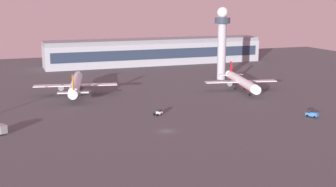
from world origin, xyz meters
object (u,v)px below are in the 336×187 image
airplane_mid_apron (76,85)px  pushback_tug (159,112)px  maintenance_van (312,114)px  catering_truck (0,129)px  airplane_far_stand (241,81)px  control_tower (222,38)px

airplane_mid_apron → pushback_tug: bearing=-52.4°
maintenance_van → catering_truck: catering_truck is taller
pushback_tug → catering_truck: (-54.10, -5.37, 0.51)m
airplane_far_stand → airplane_mid_apron: airplane_mid_apron is taller
airplane_mid_apron → pushback_tug: size_ratio=12.98×
airplane_mid_apron → maintenance_van: 99.69m
maintenance_van → pushback_tug: maintenance_van is taller
control_tower → maintenance_van: control_tower is taller
airplane_far_stand → maintenance_van: airplane_far_stand is taller
airplane_far_stand → airplane_mid_apron: size_ratio=0.93×
maintenance_van → pushback_tug: (-50.22, 21.33, -0.11)m
control_tower → pushback_tug: 84.62m
pushback_tug → control_tower: bearing=110.9°
airplane_far_stand → catering_truck: airplane_far_stand is taller
pushback_tug → airplane_far_stand: bearing=94.3°
catering_truck → maintenance_van: bearing=-36.0°
control_tower → pushback_tug: size_ratio=10.52×
airplane_mid_apron → airplane_far_stand: bearing=-0.7°
maintenance_van → control_tower: bearing=58.8°
airplane_far_stand → maintenance_van: 51.98m
maintenance_van → catering_truck: bearing=143.5°
catering_truck → airplane_far_stand: bearing=-8.4°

